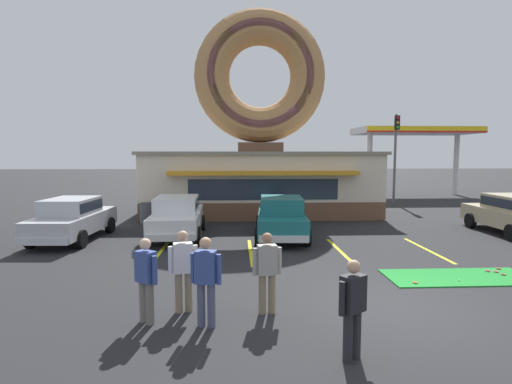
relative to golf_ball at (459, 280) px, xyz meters
name	(u,v)px	position (x,y,z in m)	size (l,w,h in m)	color
ground_plane	(399,308)	(-2.21, -1.59, -0.05)	(160.00, 160.00, 0.00)	#232326
donut_shop_building	(260,145)	(-4.35, 12.36, 3.69)	(12.30, 6.75, 10.96)	brown
putting_mat	(459,277)	(0.20, 0.37, -0.04)	(3.80, 1.51, 0.03)	#1E842D
mini_donut_near_left	(496,272)	(1.43, 0.69, 0.00)	(0.13, 0.13, 0.04)	#D8667F
mini_donut_near_right	(498,269)	(1.69, 0.98, 0.00)	(0.13, 0.13, 0.04)	#A5724C
mini_donut_mid_left	(415,282)	(-1.19, -0.10, 0.00)	(0.13, 0.13, 0.04)	#D17F47
mini_donut_mid_centre	(487,271)	(1.25, 0.79, 0.00)	(0.13, 0.13, 0.04)	#D8667F
mini_donut_mid_right	(503,274)	(1.46, 0.44, 0.00)	(0.13, 0.13, 0.04)	#A5724C
golf_ball	(459,280)	(0.00, 0.00, 0.00)	(0.04, 0.04, 0.04)	white
car_teal	(281,216)	(-3.91, 5.58, 0.82)	(2.22, 4.67, 1.60)	#196066
car_champagne	(512,213)	(5.51, 5.87, 0.82)	(2.04, 4.59, 1.60)	#BCAD89
car_white	(177,215)	(-7.95, 5.96, 0.82)	(2.09, 4.61, 1.60)	silver
car_silver	(73,217)	(-11.81, 5.57, 0.82)	(2.14, 4.64, 1.60)	#B2B5BA
pedestrian_blue_sweater_man	(183,267)	(-6.72, -1.57, 0.89)	(0.58, 0.32, 1.69)	#7F7056
pedestrian_hooded_kid	(146,276)	(-7.36, -2.08, 0.86)	(0.49, 0.42, 1.65)	slate
pedestrian_leather_jacket_man	(206,277)	(-6.21, -2.31, 0.90)	(0.58, 0.32, 1.71)	#474C66
pedestrian_clipboard_woman	(353,305)	(-3.82, -3.64, 0.84)	(0.51, 0.41, 1.61)	#232328
pedestrian_beanie_man	(267,269)	(-5.02, -1.73, 0.87)	(0.59, 0.28, 1.67)	#7F7056
trash_bin	(146,213)	(-9.88, 9.12, 0.45)	(0.57, 0.57, 0.97)	#51565B
traffic_light_pole	(396,147)	(4.70, 16.00, 3.66)	(0.28, 0.47, 5.80)	#595B60
gas_station_canopy	(414,133)	(8.32, 21.37, 4.81)	(9.00, 4.46, 5.30)	silver
parking_stripe_far_left	(160,253)	(-8.17, 3.41, -0.05)	(0.12, 3.60, 0.01)	yellow
parking_stripe_left	(251,252)	(-5.17, 3.41, -0.05)	(0.12, 3.60, 0.01)	yellow
parking_stripe_mid_left	(340,251)	(-2.17, 3.41, -0.05)	(0.12, 3.60, 0.01)	yellow
parking_stripe_centre	(427,250)	(0.83, 3.41, -0.05)	(0.12, 3.60, 0.01)	yellow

